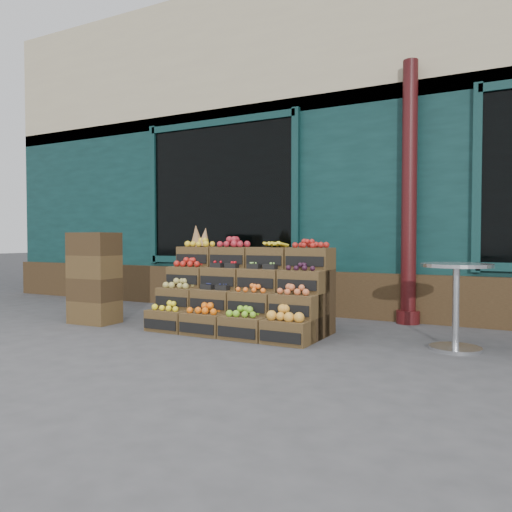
% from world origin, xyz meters
% --- Properties ---
extents(ground, '(60.00, 60.00, 0.00)m').
position_xyz_m(ground, '(0.00, 0.00, 0.00)').
color(ground, '#3A3A3C').
rests_on(ground, ground).
extents(shop_facade, '(12.00, 6.24, 4.80)m').
position_xyz_m(shop_facade, '(0.00, 5.11, 2.40)').
color(shop_facade, '#0C2B2A').
rests_on(shop_facade, ground).
extents(crate_display, '(1.95, 0.95, 1.22)m').
position_xyz_m(crate_display, '(-0.36, 0.68, 0.38)').
color(crate_display, '#46331B').
rests_on(crate_display, ground).
extents(spare_crates, '(0.57, 0.41, 1.12)m').
position_xyz_m(spare_crates, '(-2.22, 0.26, 0.56)').
color(spare_crates, '#46331B').
rests_on(spare_crates, ground).
extents(bistro_table, '(0.65, 0.65, 0.81)m').
position_xyz_m(bistro_table, '(1.89, 0.76, 0.51)').
color(bistro_table, '#B1B4B9').
rests_on(bistro_table, ground).
extents(shopkeeper, '(0.87, 0.71, 2.07)m').
position_xyz_m(shopkeeper, '(-1.79, 2.99, 1.04)').
color(shopkeeper, '#144719').
rests_on(shopkeeper, ground).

